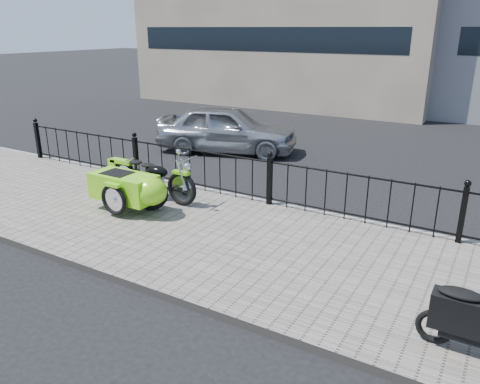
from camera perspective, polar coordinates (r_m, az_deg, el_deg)
The scene contains 7 objects.
ground at distance 8.40m, azimuth -0.52°, elevation -4.92°, with size 120.00×120.00×0.00m, color black.
sidewalk at distance 7.99m, azimuth -2.38°, elevation -5.80°, with size 30.00×3.80×0.12m, color #665F56.
curb at distance 9.55m, azimuth 3.94°, elevation -1.52°, with size 30.00×0.10×0.12m, color gray.
iron_fence at distance 9.25m, azimuth 3.62°, elevation 1.26°, with size 14.11×0.11×1.08m.
motorcycle_sidecar at distance 9.18m, azimuth -12.54°, elevation 0.73°, with size 2.28×1.48×0.98m.
spare_tire at distance 9.10m, azimuth -10.86°, elevation -0.21°, with size 0.68×0.68×0.10m, color black.
sedan_car at distance 13.72m, azimuth -1.61°, elevation 7.72°, with size 1.63×4.05×1.38m, color #A5A7AC.
Camera 1 is at (3.95, -6.56, 3.46)m, focal length 35.00 mm.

